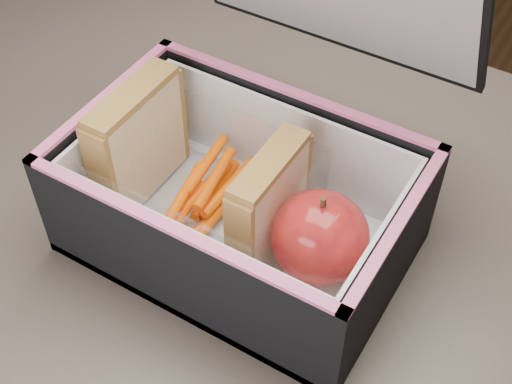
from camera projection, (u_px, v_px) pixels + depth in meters
kitchen_table at (240, 318)px, 0.71m from camera, size 1.20×0.80×0.75m
lunch_bag at (243, 192)px, 0.62m from camera, size 0.29×0.29×0.28m
plastic_tub at (202, 186)px, 0.64m from camera, size 0.19×0.13×0.08m
sandwich_left at (138, 141)px, 0.65m from camera, size 0.03×0.10×0.11m
sandwich_right at (269, 203)px, 0.60m from camera, size 0.03×0.09×0.10m
carrot_sticks at (205, 197)px, 0.65m from camera, size 0.05×0.14×0.03m
paper_napkin at (322, 270)px, 0.62m from camera, size 0.10×0.10×0.01m
red_apple at (320, 237)px, 0.59m from camera, size 0.10×0.10×0.09m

